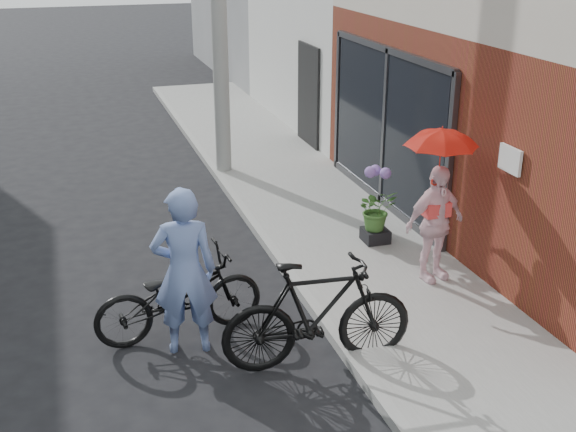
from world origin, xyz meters
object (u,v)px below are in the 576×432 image
bike_right (318,314)px  planter (375,235)px  bike_left (179,296)px  kimono_woman (435,224)px  officer (184,271)px

bike_right → planter: size_ratio=5.73×
bike_left → bike_right: bike_right is taller
bike_left → kimono_woman: (3.25, 0.22, 0.37)m
kimono_woman → bike_right: bearing=-160.5°
bike_left → officer: bearing=179.9°
bike_left → planter: size_ratio=5.42×
officer → kimono_woman: bearing=-162.4°
planter → bike_left: bearing=-153.8°
bike_right → kimono_woman: (1.99, 1.24, 0.27)m
bike_right → bike_left: bearing=56.3°
bike_right → kimono_woman: kimono_woman is taller
officer → bike_right: size_ratio=0.93×
bike_right → planter: bearing=-30.2°
bike_right → kimono_woman: bearing=-52.9°
bike_left → bike_right: size_ratio=0.95×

